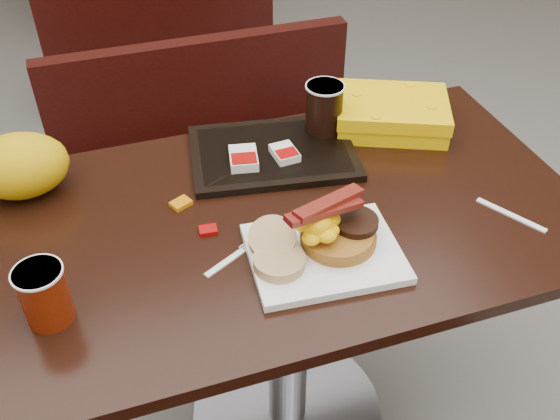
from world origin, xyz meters
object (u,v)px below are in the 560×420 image
object	(u,v)px
table_near	(288,330)
bench_near_n	(218,171)
bench_far_s	(155,24)
hashbrown_sleeve_right	(285,153)
paper_bag	(20,166)
pancake_stack	(339,235)
hashbrown_sleeve_left	(244,158)
clamshell	(392,113)
knife	(511,215)
coffee_cup_near	(45,295)
tray	(273,153)
fork	(225,263)
platter	(324,253)
coffee_cup_far	(324,108)

from	to	relation	value
table_near	bench_near_n	distance (m)	0.70
bench_far_s	hashbrown_sleeve_right	bearing A→B (deg)	-88.53
bench_far_s	paper_bag	bearing A→B (deg)	-106.80
paper_bag	pancake_stack	bearing A→B (deg)	-33.20
hashbrown_sleeve_left	clamshell	xyz separation A→B (m)	(0.38, 0.06, 0.01)
table_near	knife	size ratio (longest dim) A/B	8.05
coffee_cup_near	tray	world-z (taller)	coffee_cup_near
hashbrown_sleeve_left	fork	bearing A→B (deg)	-101.94
table_near	platter	world-z (taller)	platter
bench_near_n	clamshell	bearing A→B (deg)	-54.41
table_near	platter	size ratio (longest dim) A/B	4.31
platter	paper_bag	xyz separation A→B (m)	(-0.52, 0.38, 0.06)
bench_far_s	hashbrown_sleeve_right	distance (m)	1.78
platter	pancake_stack	size ratio (longest dim) A/B	1.94
hashbrown_sleeve_right	coffee_cup_far	distance (m)	0.15
bench_near_n	platter	world-z (taller)	platter
bench_far_s	coffee_cup_far	distance (m)	1.73
bench_near_n	coffee_cup_near	xyz separation A→B (m)	(-0.47, -0.83, 0.44)
tray	coffee_cup_near	bearing A→B (deg)	-137.77
platter	bench_near_n	bearing A→B (deg)	95.83
bench_near_n	hashbrown_sleeve_right	distance (m)	0.68
tray	coffee_cup_far	world-z (taller)	coffee_cup_far
bench_near_n	coffee_cup_far	size ratio (longest dim) A/B	8.64
bench_near_n	knife	world-z (taller)	knife
bench_near_n	paper_bag	bearing A→B (deg)	-137.30
tray	paper_bag	size ratio (longest dim) A/B	1.88
bench_far_s	coffee_cup_far	xyz separation A→B (m)	(0.17, -1.66, 0.47)
hashbrown_sleeve_left	hashbrown_sleeve_right	world-z (taller)	hashbrown_sleeve_left
tray	paper_bag	xyz separation A→B (m)	(-0.53, 0.04, 0.06)
knife	tray	world-z (taller)	tray
coffee_cup_near	coffee_cup_far	size ratio (longest dim) A/B	0.95
pancake_stack	coffee_cup_far	xyz separation A→B (m)	(0.11, 0.37, 0.04)
clamshell	paper_bag	world-z (taller)	paper_bag
platter	coffee_cup_far	distance (m)	0.42
table_near	clamshell	distance (m)	0.58
clamshell	coffee_cup_near	bearing A→B (deg)	-132.32
bench_far_s	hashbrown_sleeve_right	world-z (taller)	hashbrown_sleeve_right
table_near	clamshell	size ratio (longest dim) A/B	4.62
knife	hashbrown_sleeve_left	distance (m)	0.57
tray	hashbrown_sleeve_right	bearing A→B (deg)	-54.55
fork	platter	bearing A→B (deg)	-40.98
platter	paper_bag	size ratio (longest dim) A/B	1.42
bench_far_s	fork	size ratio (longest dim) A/B	7.74
tray	clamshell	distance (m)	0.31
tray	hashbrown_sleeve_left	distance (m)	0.08
hashbrown_sleeve_left	bench_near_n	bearing A→B (deg)	95.57
knife	coffee_cup_far	world-z (taller)	coffee_cup_far
table_near	knife	bearing A→B (deg)	-19.75
bench_near_n	clamshell	xyz separation A→B (m)	(0.34, -0.47, 0.43)
table_near	pancake_stack	size ratio (longest dim) A/B	8.36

